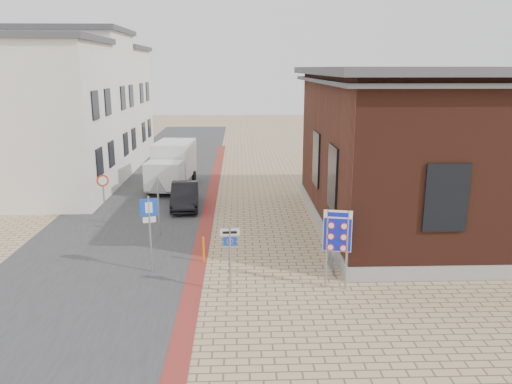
{
  "coord_description": "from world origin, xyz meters",
  "views": [
    {
      "loc": [
        -0.5,
        -13.95,
        6.77
      ],
      "look_at": [
        0.13,
        4.34,
        2.2
      ],
      "focal_mm": 35.0,
      "sensor_mm": 36.0,
      "label": 1
    }
  ],
  "objects_px": {
    "essen_sign": "(230,249)",
    "bollard": "(203,250)",
    "border_sign": "(337,233)",
    "box_truck": "(172,165)",
    "parking_sign": "(149,221)",
    "sedan": "(185,195)"
  },
  "relations": [
    {
      "from": "essen_sign",
      "to": "bollard",
      "type": "distance_m",
      "value": 2.86
    },
    {
      "from": "parking_sign",
      "to": "bollard",
      "type": "bearing_deg",
      "value": 8.44
    },
    {
      "from": "box_truck",
      "to": "parking_sign",
      "type": "distance_m",
      "value": 12.4
    },
    {
      "from": "border_sign",
      "to": "bollard",
      "type": "xyz_separation_m",
      "value": [
        -4.3,
        2.3,
        -1.36
      ]
    },
    {
      "from": "border_sign",
      "to": "essen_sign",
      "type": "relative_size",
      "value": 1.16
    },
    {
      "from": "border_sign",
      "to": "parking_sign",
      "type": "relative_size",
      "value": 0.96
    },
    {
      "from": "box_truck",
      "to": "border_sign",
      "type": "bearing_deg",
      "value": -58.16
    },
    {
      "from": "sedan",
      "to": "border_sign",
      "type": "distance_m",
      "value": 11.23
    },
    {
      "from": "box_truck",
      "to": "parking_sign",
      "type": "xyz_separation_m",
      "value": [
        0.85,
        -12.36,
        0.49
      ]
    },
    {
      "from": "border_sign",
      "to": "essen_sign",
      "type": "xyz_separation_m",
      "value": [
        -3.3,
        -0.2,
        -0.39
      ]
    },
    {
      "from": "box_truck",
      "to": "sedan",
      "type": "bearing_deg",
      "value": -69.35
    },
    {
      "from": "sedan",
      "to": "box_truck",
      "type": "bearing_deg",
      "value": 101.05
    },
    {
      "from": "box_truck",
      "to": "bollard",
      "type": "distance_m",
      "value": 11.87
    },
    {
      "from": "essen_sign",
      "to": "bollard",
      "type": "xyz_separation_m",
      "value": [
        -1.0,
        2.5,
        -0.97
      ]
    },
    {
      "from": "sedan",
      "to": "bollard",
      "type": "height_order",
      "value": "sedan"
    },
    {
      "from": "box_truck",
      "to": "border_sign",
      "type": "height_order",
      "value": "box_truck"
    },
    {
      "from": "box_truck",
      "to": "essen_sign",
      "type": "xyz_separation_m",
      "value": [
        3.55,
        -14.06,
        0.11
      ]
    },
    {
      "from": "sedan",
      "to": "parking_sign",
      "type": "xyz_separation_m",
      "value": [
        -0.3,
        -8.09,
        1.21
      ]
    },
    {
      "from": "sedan",
      "to": "essen_sign",
      "type": "height_order",
      "value": "essen_sign"
    },
    {
      "from": "sedan",
      "to": "parking_sign",
      "type": "relative_size",
      "value": 1.4
    },
    {
      "from": "box_truck",
      "to": "essen_sign",
      "type": "height_order",
      "value": "box_truck"
    },
    {
      "from": "essen_sign",
      "to": "bollard",
      "type": "relative_size",
      "value": 2.32
    }
  ]
}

